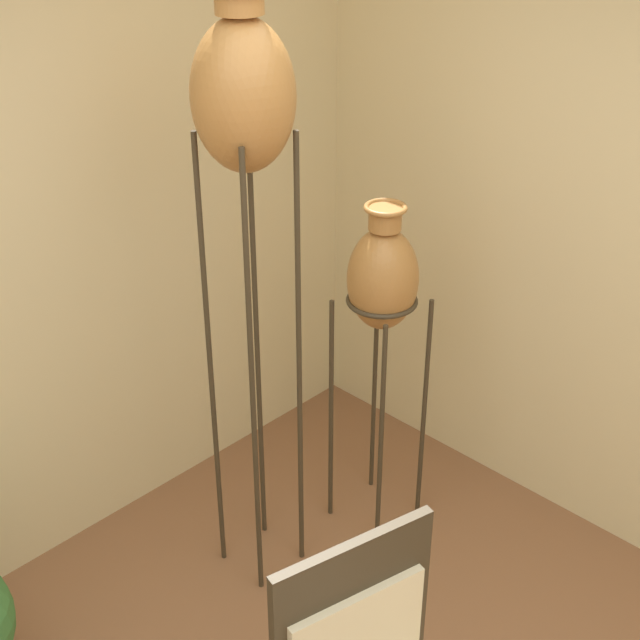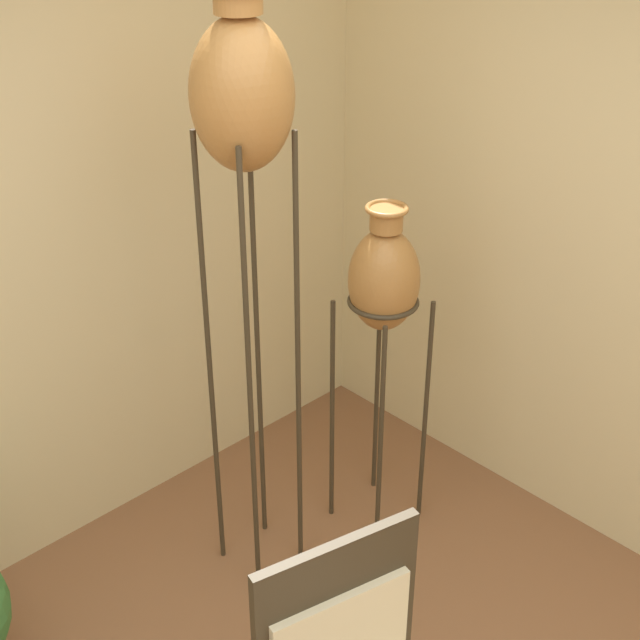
{
  "view_description": "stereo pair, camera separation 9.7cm",
  "coord_description": "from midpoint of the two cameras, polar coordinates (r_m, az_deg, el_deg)",
  "views": [
    {
      "loc": [
        -1.04,
        -0.86,
        2.72
      ],
      "look_at": [
        1.05,
        1.18,
        1.07
      ],
      "focal_mm": 50.0,
      "sensor_mm": 36.0,
      "label": 1
    },
    {
      "loc": [
        -0.97,
        -0.92,
        2.72
      ],
      "look_at": [
        1.05,
        1.18,
        1.07
      ],
      "focal_mm": 50.0,
      "sensor_mm": 36.0,
      "label": 2
    }
  ],
  "objects": [
    {
      "name": "vase_stand_tall",
      "position": [
        2.9,
        -5.88,
        13.32
      ],
      "size": [
        0.34,
        0.34,
        2.28
      ],
      "color": "#382D1E",
      "rests_on": "ground_plane"
    },
    {
      "name": "vase_stand_medium",
      "position": [
        3.43,
        3.22,
        2.34
      ],
      "size": [
        0.3,
        0.3,
        1.48
      ],
      "color": "#382D1E",
      "rests_on": "ground_plane"
    }
  ]
}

